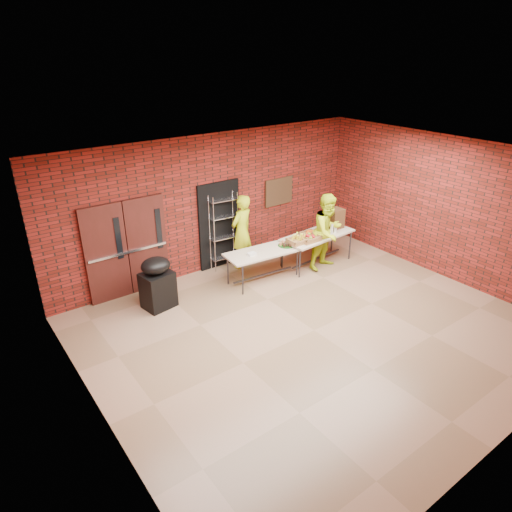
{
  "coord_description": "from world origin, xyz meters",
  "views": [
    {
      "loc": [
        -5.22,
        -5.18,
        4.96
      ],
      "look_at": [
        -0.34,
        1.4,
        1.14
      ],
      "focal_mm": 32.0,
      "sensor_mm": 36.0,
      "label": 1
    }
  ],
  "objects_px": {
    "volunteer_woman": "(242,232)",
    "volunteer_man": "(328,232)",
    "table_left": "(263,254)",
    "covered_grill": "(157,283)",
    "table_right": "(318,237)",
    "wire_rack": "(224,231)",
    "coffee_dispenser": "(335,218)"
  },
  "relations": [
    {
      "from": "wire_rack",
      "to": "volunteer_woman",
      "type": "bearing_deg",
      "value": -25.07
    },
    {
      "from": "table_right",
      "to": "wire_rack",
      "type": "bearing_deg",
      "value": 144.17
    },
    {
      "from": "table_left",
      "to": "table_right",
      "type": "height_order",
      "value": "table_right"
    },
    {
      "from": "table_right",
      "to": "covered_grill",
      "type": "distance_m",
      "value": 4.06
    },
    {
      "from": "coffee_dispenser",
      "to": "volunteer_woman",
      "type": "bearing_deg",
      "value": 157.92
    },
    {
      "from": "table_right",
      "to": "table_left",
      "type": "bearing_deg",
      "value": 172.24
    },
    {
      "from": "table_left",
      "to": "coffee_dispenser",
      "type": "xyz_separation_m",
      "value": [
        2.22,
        -0.02,
        0.36
      ]
    },
    {
      "from": "wire_rack",
      "to": "table_right",
      "type": "height_order",
      "value": "wire_rack"
    },
    {
      "from": "wire_rack",
      "to": "table_right",
      "type": "xyz_separation_m",
      "value": [
        1.92,
        -1.19,
        -0.22
      ]
    },
    {
      "from": "covered_grill",
      "to": "wire_rack",
      "type": "bearing_deg",
      "value": 10.36
    },
    {
      "from": "table_left",
      "to": "volunteer_man",
      "type": "distance_m",
      "value": 1.7
    },
    {
      "from": "wire_rack",
      "to": "table_left",
      "type": "xyz_separation_m",
      "value": [
        0.34,
        -1.09,
        -0.27
      ]
    },
    {
      "from": "wire_rack",
      "to": "volunteer_man",
      "type": "bearing_deg",
      "value": -30.01
    },
    {
      "from": "covered_grill",
      "to": "table_left",
      "type": "bearing_deg",
      "value": -17.07
    },
    {
      "from": "wire_rack",
      "to": "volunteer_man",
      "type": "relative_size",
      "value": 1.01
    },
    {
      "from": "wire_rack",
      "to": "table_right",
      "type": "relative_size",
      "value": 0.96
    },
    {
      "from": "covered_grill",
      "to": "volunteer_woman",
      "type": "height_order",
      "value": "volunteer_woman"
    },
    {
      "from": "table_right",
      "to": "covered_grill",
      "type": "relative_size",
      "value": 1.74
    },
    {
      "from": "covered_grill",
      "to": "table_right",
      "type": "bearing_deg",
      "value": -15.56
    },
    {
      "from": "wire_rack",
      "to": "table_right",
      "type": "bearing_deg",
      "value": -25.44
    },
    {
      "from": "volunteer_woman",
      "to": "volunteer_man",
      "type": "relative_size",
      "value": 0.98
    },
    {
      "from": "coffee_dispenser",
      "to": "volunteer_woman",
      "type": "relative_size",
      "value": 0.27
    },
    {
      "from": "coffee_dispenser",
      "to": "volunteer_man",
      "type": "height_order",
      "value": "volunteer_man"
    },
    {
      "from": "coffee_dispenser",
      "to": "volunteer_man",
      "type": "relative_size",
      "value": 0.27
    },
    {
      "from": "table_left",
      "to": "coffee_dispenser",
      "type": "relative_size",
      "value": 3.68
    },
    {
      "from": "table_left",
      "to": "wire_rack",
      "type": "bearing_deg",
      "value": 112.94
    },
    {
      "from": "volunteer_man",
      "to": "volunteer_woman",
      "type": "bearing_deg",
      "value": 135.79
    },
    {
      "from": "covered_grill",
      "to": "volunteer_man",
      "type": "distance_m",
      "value": 4.17
    },
    {
      "from": "table_left",
      "to": "volunteer_man",
      "type": "relative_size",
      "value": 0.98
    },
    {
      "from": "table_right",
      "to": "volunteer_man",
      "type": "bearing_deg",
      "value": -82.01
    },
    {
      "from": "volunteer_man",
      "to": "covered_grill",
      "type": "bearing_deg",
      "value": 163.51
    },
    {
      "from": "table_right",
      "to": "volunteer_woman",
      "type": "bearing_deg",
      "value": 144.09
    }
  ]
}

